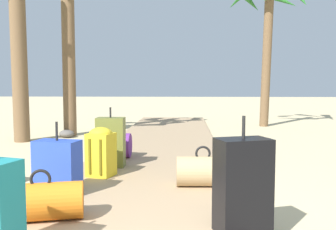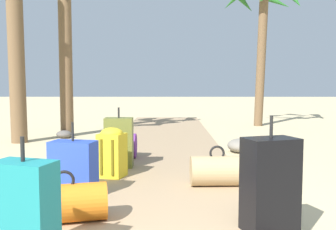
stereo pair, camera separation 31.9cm
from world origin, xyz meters
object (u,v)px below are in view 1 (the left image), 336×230
Objects in this scene: duffel_bag_purple at (112,145)px; backpack_yellow at (101,150)px; duffel_bag_tan at (203,171)px; suitcase_olive at (111,142)px; duffel_bag_orange at (41,201)px; suitcase_blue at (58,167)px; palm_tree_far_right at (269,5)px; suitcase_black at (243,186)px.

duffel_bag_purple is 1.14m from backpack_yellow.
suitcase_olive is at bearing 142.79° from duffel_bag_tan.
duffel_bag_orange is (-0.15, -1.95, -0.17)m from suitcase_olive.
suitcase_blue is at bearing -108.67° from backpack_yellow.
suitcase_blue is at bearing -117.07° from palm_tree_far_right.
duffel_bag_tan is 0.79× the size of suitcase_blue.
backpack_yellow is at bearing 71.33° from suitcase_blue.
duffel_bag_purple reaches higher than duffel_bag_orange.
suitcase_olive reaches higher than duffel_bag_orange.
palm_tree_far_right reaches higher than suitcase_black.
suitcase_black is at bearing -56.48° from suitcase_olive.
suitcase_black is at bearing -61.10° from duffel_bag_purple.
suitcase_blue reaches higher than duffel_bag_tan.
suitcase_black reaches higher than suitcase_olive.
duffel_bag_tan reaches higher than duffel_bag_orange.
duffel_bag_orange is at bearing -141.03° from duffel_bag_tan.
duffel_bag_orange is at bearing -114.15° from palm_tree_far_right.
suitcase_black is at bearing -5.84° from duffel_bag_orange.
backpack_yellow is 0.51m from suitcase_olive.
duffel_bag_purple is 0.64× the size of suitcase_black.
duffel_bag_purple is at bearing 85.21° from suitcase_blue.
backpack_yellow is 0.74× the size of suitcase_olive.
palm_tree_far_right is at bearing 76.85° from suitcase_black.
palm_tree_far_right is (3.26, 4.82, 3.00)m from duffel_bag_purple.
palm_tree_far_right reaches higher than backpack_yellow.
suitcase_olive is (0.01, 0.51, 0.02)m from backpack_yellow.
duffel_bag_tan is 7.28m from palm_tree_far_right.
duffel_bag_purple is 0.78× the size of duffel_bag_orange.
suitcase_blue is at bearing 99.01° from duffel_bag_orange.
duffel_bag_tan is 1.26m from suitcase_black.
palm_tree_far_right is at bearing 72.48° from duffel_bag_tan.
suitcase_black is (1.66, -0.85, 0.08)m from suitcase_blue.
duffel_bag_orange is at bearing -80.99° from suitcase_blue.
suitcase_blue reaches higher than duffel_bag_orange.
duffel_bag_orange is at bearing -95.67° from backpack_yellow.
palm_tree_far_right reaches higher than suitcase_olive.
backpack_yellow reaches higher than duffel_bag_purple.
suitcase_olive is 1.11× the size of duffel_bag_orange.
duffel_bag_purple is at bearing -124.09° from palm_tree_far_right.
suitcase_olive is (0.11, -0.61, 0.14)m from duffel_bag_purple.
suitcase_olive is at bearing 78.13° from suitcase_blue.
duffel_bag_orange is (-0.14, -1.44, -0.15)m from backpack_yellow.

